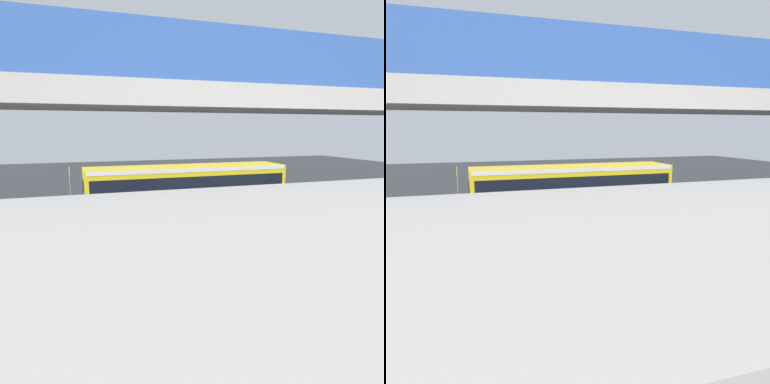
# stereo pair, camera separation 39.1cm
# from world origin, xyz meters

# --- Properties ---
(ground) EXTENTS (80.00, 80.00, 0.00)m
(ground) POSITION_xyz_m (0.00, 0.00, 0.00)
(ground) COLOR #2D3033
(city_bus) EXTENTS (11.54, 2.85, 3.15)m
(city_bus) POSITION_xyz_m (1.44, 0.46, 1.88)
(city_bus) COLOR yellow
(city_bus) RESTS_ON ground
(pedestrian) EXTENTS (0.38, 0.38, 1.79)m
(pedestrian) POSITION_xyz_m (-7.57, 4.96, 0.89)
(pedestrian) COLOR #2D2D38
(pedestrian) RESTS_ON ground
(traffic_sign) EXTENTS (0.08, 0.60, 2.80)m
(traffic_sign) POSITION_xyz_m (7.86, -4.66, 1.89)
(traffic_sign) COLOR slate
(traffic_sign) RESTS_ON ground
(lane_dash_leftmost) EXTENTS (2.00, 0.20, 0.01)m
(lane_dash_leftmost) POSITION_xyz_m (-8.00, -2.48, 0.00)
(lane_dash_leftmost) COLOR silver
(lane_dash_leftmost) RESTS_ON ground
(lane_dash_left) EXTENTS (2.00, 0.20, 0.01)m
(lane_dash_left) POSITION_xyz_m (-4.00, -2.48, 0.00)
(lane_dash_left) COLOR silver
(lane_dash_left) RESTS_ON ground
(lane_dash_centre) EXTENTS (2.00, 0.20, 0.01)m
(lane_dash_centre) POSITION_xyz_m (0.00, -2.48, 0.00)
(lane_dash_centre) COLOR silver
(lane_dash_centre) RESTS_ON ground
(lane_dash_right) EXTENTS (2.00, 0.20, 0.01)m
(lane_dash_right) POSITION_xyz_m (4.00, -2.48, 0.00)
(lane_dash_right) COLOR silver
(lane_dash_right) RESTS_ON ground
(lane_dash_rightmost) EXTENTS (2.00, 0.20, 0.01)m
(lane_dash_rightmost) POSITION_xyz_m (8.00, -2.48, 0.00)
(lane_dash_rightmost) COLOR silver
(lane_dash_rightmost) RESTS_ON ground
(pedestrian_overpass) EXTENTS (26.79, 2.60, 7.28)m
(pedestrian_overpass) POSITION_xyz_m (0.00, 11.92, 5.43)
(pedestrian_overpass) COLOR #B2ADA5
(pedestrian_overpass) RESTS_ON ground
(station_building) EXTENTS (9.00, 5.04, 4.20)m
(station_building) POSITION_xyz_m (4.38, 16.61, 2.10)
(station_building) COLOR #B2ADA5
(station_building) RESTS_ON ground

